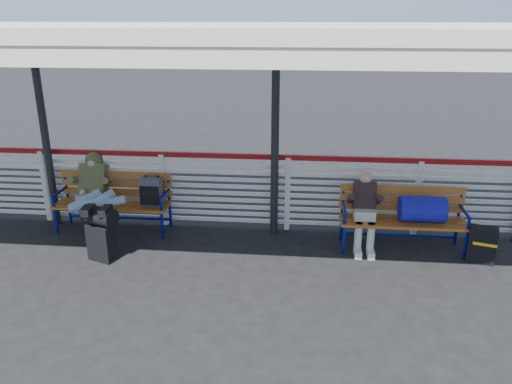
# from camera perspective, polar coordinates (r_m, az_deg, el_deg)

# --- Properties ---
(ground) EXTENTS (60.00, 60.00, 0.00)m
(ground) POSITION_cam_1_polar(r_m,az_deg,el_deg) (6.79, -14.51, -9.89)
(ground) COLOR black
(ground) RESTS_ON ground
(fence) EXTENTS (12.08, 0.08, 1.24)m
(fence) POSITION_cam_1_polar(r_m,az_deg,el_deg) (8.18, -10.52, 0.64)
(fence) COLOR silver
(fence) RESTS_ON ground
(canopy) EXTENTS (12.60, 3.60, 3.16)m
(canopy) POSITION_cam_1_polar(r_m,az_deg,el_deg) (6.77, -14.25, 17.08)
(canopy) COLOR silver
(canopy) RESTS_ON ground
(luggage_stack) EXTENTS (0.54, 0.42, 0.79)m
(luggage_stack) POSITION_cam_1_polar(r_m,az_deg,el_deg) (7.28, -17.29, -4.29)
(luggage_stack) COLOR black
(luggage_stack) RESTS_ON ground
(bench_left) EXTENTS (1.80, 0.56, 0.92)m
(bench_left) POSITION_cam_1_polar(r_m,az_deg,el_deg) (8.12, -14.82, -0.37)
(bench_left) COLOR #A85320
(bench_left) RESTS_ON ground
(bench_right) EXTENTS (1.80, 0.56, 0.92)m
(bench_right) POSITION_cam_1_polar(r_m,az_deg,el_deg) (7.53, 17.54, -2.07)
(bench_right) COLOR #A85320
(bench_right) RESTS_ON ground
(traveler_man) EXTENTS (0.94, 1.60, 0.77)m
(traveler_man) POSITION_cam_1_polar(r_m,az_deg,el_deg) (7.89, -18.01, -0.47)
(traveler_man) COLOR #8092AD
(traveler_man) RESTS_ON ground
(companion_person) EXTENTS (0.32, 0.66, 1.15)m
(companion_person) POSITION_cam_1_polar(r_m,az_deg,el_deg) (7.42, 12.31, -2.02)
(companion_person) COLOR beige
(companion_person) RESTS_ON ground
(suitcase_side) EXTENTS (0.41, 0.32, 0.51)m
(suitcase_side) POSITION_cam_1_polar(r_m,az_deg,el_deg) (7.64, 24.40, -5.50)
(suitcase_side) COLOR black
(suitcase_side) RESTS_ON ground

